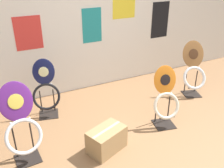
{
  "coord_description": "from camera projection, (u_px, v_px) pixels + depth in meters",
  "views": [
    {
      "loc": [
        -1.63,
        -1.8,
        2.11
      ],
      "look_at": [
        -0.2,
        1.04,
        0.55
      ],
      "focal_mm": 40.0,
      "sensor_mm": 36.0,
      "label": 1
    }
  ],
  "objects": [
    {
      "name": "wall_back",
      "position": [
        92.0,
        15.0,
        4.19
      ],
      "size": [
        8.0,
        0.07,
        2.6
      ],
      "color": "silver",
      "rests_on": "ground_plane"
    },
    {
      "name": "toilet_seat_display_woodgrain",
      "position": [
        194.0,
        72.0,
        4.26
      ],
      "size": [
        0.49,
        0.49,
        0.92
      ],
      "color": "black",
      "rests_on": "ground_plane"
    },
    {
      "name": "toilet_seat_display_purple_note",
      "position": [
        21.0,
        126.0,
        2.8
      ],
      "size": [
        0.42,
        0.36,
        0.95
      ],
      "color": "black",
      "rests_on": "ground_plane"
    },
    {
      "name": "storage_box",
      "position": [
        107.0,
        140.0,
        3.06
      ],
      "size": [
        0.53,
        0.43,
        0.3
      ],
      "color": "#A37F51",
      "rests_on": "ground_plane"
    },
    {
      "name": "toilet_seat_display_orange_sun",
      "position": [
        166.0,
        101.0,
        3.44
      ],
      "size": [
        0.42,
        0.37,
        0.86
      ],
      "color": "black",
      "rests_on": "ground_plane"
    },
    {
      "name": "ground_plane",
      "position": [
        165.0,
        155.0,
        3.03
      ],
      "size": [
        14.0,
        14.0,
        0.0
      ],
      "primitive_type": "plane",
      "color": "#8E6642"
    },
    {
      "name": "toilet_seat_display_navy_moon",
      "position": [
        46.0,
        91.0,
        3.66
      ],
      "size": [
        0.43,
        0.34,
        0.88
      ],
      "color": "black",
      "rests_on": "ground_plane"
    }
  ]
}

